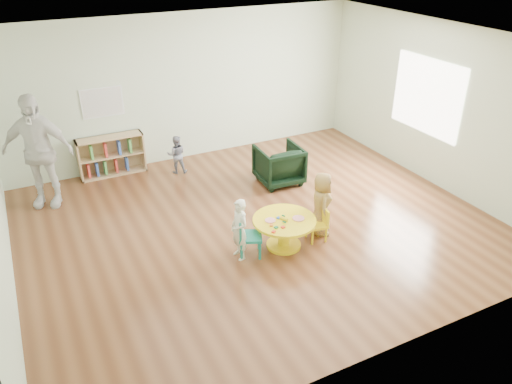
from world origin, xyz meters
TOP-DOWN VIEW (x-y plane):
  - room at (0.01, 0.00)m, footprint 7.10×7.00m
  - activity_table at (0.07, -0.72)m, footprint 0.91×0.91m
  - kid_chair_left at (-0.50, -0.67)m, footprint 0.42×0.42m
  - kid_chair_right at (0.62, -0.78)m, footprint 0.31×0.31m
  - bookshelf at (-1.61, 2.86)m, footprint 1.20×0.30m
  - alphabet_poster at (-1.60, 2.98)m, footprint 0.74×0.01m
  - armchair at (1.01, 1.13)m, footprint 0.79×0.81m
  - child_left at (-0.62, -0.67)m, footprint 0.25×0.35m
  - child_right at (0.74, -0.64)m, footprint 0.47×0.57m
  - toddler at (-0.50, 2.35)m, footprint 0.42×0.37m
  - adult_caretaker at (-2.84, 2.18)m, footprint 1.20×0.87m

SIDE VIEW (x-z plane):
  - kid_chair_right at x=0.62m, z-range 0.02..0.53m
  - activity_table at x=0.07m, z-range 0.07..0.56m
  - kid_chair_left at x=-0.50m, z-range 0.02..0.62m
  - armchair at x=1.01m, z-range 0.00..0.70m
  - bookshelf at x=-1.61m, z-range -0.01..0.74m
  - toddler at x=-0.50m, z-range 0.00..0.73m
  - child_left at x=-0.62m, z-range 0.00..0.90m
  - child_right at x=0.74m, z-range 0.00..0.99m
  - adult_caretaker at x=-2.84m, z-range 0.00..1.90m
  - alphabet_poster at x=-1.60m, z-range 1.08..1.62m
  - room at x=0.01m, z-range 0.49..3.29m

